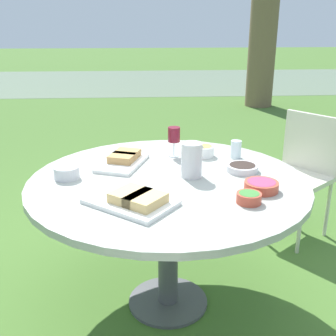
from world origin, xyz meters
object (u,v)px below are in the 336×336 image
object	(u,v)px
chair_near_right	(301,166)
water_pitcher	(192,160)
dining_table	(168,195)
wine_glass	(174,136)

from	to	relation	value
chair_near_right	water_pitcher	world-z (taller)	water_pitcher
chair_near_right	water_pitcher	bearing A→B (deg)	-139.02
dining_table	wine_glass	world-z (taller)	wine_glass
dining_table	wine_glass	xyz separation A→B (m)	(0.06, 0.37, 0.21)
dining_table	chair_near_right	size ratio (longest dim) A/B	1.61
chair_near_right	water_pitcher	xyz separation A→B (m)	(-0.89, -0.77, 0.33)
dining_table	chair_near_right	bearing A→B (deg)	38.30
chair_near_right	wine_glass	world-z (taller)	wine_glass
dining_table	wine_glass	distance (m)	0.43
dining_table	wine_glass	size ratio (longest dim) A/B	8.05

